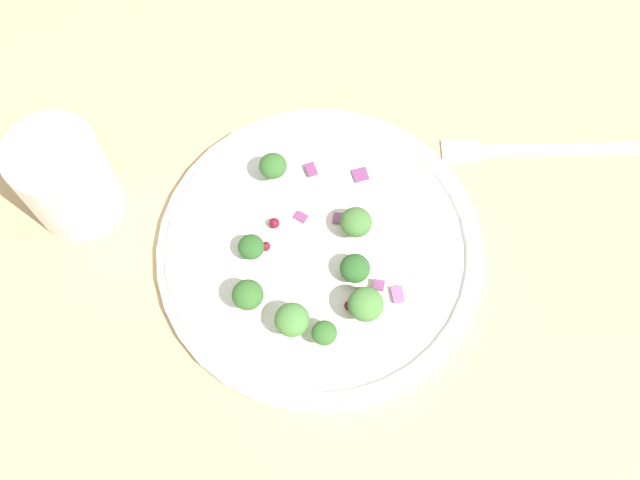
{
  "coord_description": "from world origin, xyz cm",
  "views": [
    {
      "loc": [
        21.52,
        -7.39,
        58.51
      ],
      "look_at": [
        -2.03,
        -2.32,
        2.7
      ],
      "focal_mm": 39.83,
      "sensor_mm": 36.0,
      "label": 1
    }
  ],
  "objects_px": {
    "plate": "(320,248)",
    "broccoli_floret_0": "(354,269)",
    "broccoli_floret_2": "(356,223)",
    "water_glass": "(66,178)",
    "broccoli_floret_1": "(273,166)",
    "fork": "(527,150)"
  },
  "relations": [
    {
      "from": "water_glass",
      "to": "plate",
      "type": "bearing_deg",
      "value": 65.11
    },
    {
      "from": "plate",
      "to": "fork",
      "type": "distance_m",
      "value": 0.22
    },
    {
      "from": "water_glass",
      "to": "fork",
      "type": "bearing_deg",
      "value": 85.34
    },
    {
      "from": "broccoli_floret_2",
      "to": "fork",
      "type": "height_order",
      "value": "broccoli_floret_2"
    },
    {
      "from": "fork",
      "to": "water_glass",
      "type": "bearing_deg",
      "value": -94.66
    },
    {
      "from": "broccoli_floret_1",
      "to": "broccoli_floret_2",
      "type": "distance_m",
      "value": 0.09
    },
    {
      "from": "plate",
      "to": "water_glass",
      "type": "relative_size",
      "value": 3.11
    },
    {
      "from": "broccoli_floret_1",
      "to": "broccoli_floret_2",
      "type": "xyz_separation_m",
      "value": [
        0.07,
        0.06,
        -0.0
      ]
    },
    {
      "from": "broccoli_floret_0",
      "to": "fork",
      "type": "distance_m",
      "value": 0.21
    },
    {
      "from": "plate",
      "to": "broccoli_floret_2",
      "type": "bearing_deg",
      "value": 102.4
    },
    {
      "from": "plate",
      "to": "broccoli_floret_1",
      "type": "relative_size",
      "value": 11.34
    },
    {
      "from": "broccoli_floret_0",
      "to": "broccoli_floret_2",
      "type": "distance_m",
      "value": 0.04
    },
    {
      "from": "plate",
      "to": "broccoli_floret_0",
      "type": "bearing_deg",
      "value": 34.91
    },
    {
      "from": "broccoli_floret_0",
      "to": "broccoli_floret_1",
      "type": "distance_m",
      "value": 0.12
    },
    {
      "from": "broccoli_floret_0",
      "to": "fork",
      "type": "bearing_deg",
      "value": 115.83
    },
    {
      "from": "broccoli_floret_1",
      "to": "fork",
      "type": "height_order",
      "value": "broccoli_floret_1"
    },
    {
      "from": "plate",
      "to": "water_glass",
      "type": "height_order",
      "value": "water_glass"
    },
    {
      "from": "plate",
      "to": "broccoli_floret_0",
      "type": "xyz_separation_m",
      "value": [
        0.03,
        0.02,
        0.02
      ]
    },
    {
      "from": "plate",
      "to": "broccoli_floret_1",
      "type": "bearing_deg",
      "value": -160.97
    },
    {
      "from": "plate",
      "to": "fork",
      "type": "bearing_deg",
      "value": 105.76
    },
    {
      "from": "broccoli_floret_1",
      "to": "water_glass",
      "type": "bearing_deg",
      "value": -95.79
    },
    {
      "from": "fork",
      "to": "broccoli_floret_2",
      "type": "bearing_deg",
      "value": -73.63
    }
  ]
}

